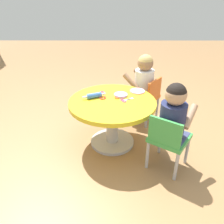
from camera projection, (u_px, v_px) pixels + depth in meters
name	position (u px, v px, depth m)	size (l,w,h in m)	color
ground_plane	(112.00, 142.00, 2.40)	(10.00, 10.00, 0.00)	#9E7247
craft_table	(112.00, 112.00, 2.23)	(0.82, 0.82, 0.48)	silver
child_chair_left	(168.00, 139.00, 1.93)	(0.42, 0.42, 0.54)	#B7B7BC
seated_child_left	(173.00, 113.00, 1.85)	(0.44, 0.42, 0.51)	#3F4772
child_chair_right	(145.00, 97.00, 2.65)	(0.42, 0.42, 0.54)	#B7B7BC
seated_child_right	(144.00, 78.00, 2.56)	(0.42, 0.44, 0.51)	#3F4772
rolling_pin	(94.00, 96.00, 2.21)	(0.11, 0.22, 0.05)	#3F72CC
craft_scissors	(125.00, 100.00, 2.17)	(0.11, 0.14, 0.01)	silver
playdough_blob_0	(120.00, 95.00, 2.26)	(0.13, 0.13, 0.02)	#CC99E5
playdough_blob_1	(137.00, 91.00, 2.35)	(0.15, 0.15, 0.01)	pink
cookie_cutter_0	(102.00, 92.00, 2.33)	(0.05, 0.05, 0.01)	#D83FA5
cookie_cutter_1	(117.00, 98.00, 2.22)	(0.05, 0.05, 0.01)	orange
cookie_cutter_2	(102.00, 98.00, 2.21)	(0.06, 0.06, 0.01)	red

